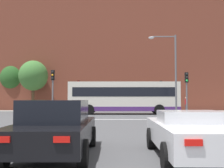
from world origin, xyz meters
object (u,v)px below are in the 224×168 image
street_lamp_junction (171,66)px  pedestrian_waiting (186,103)px  car_roadster_right (191,133)px  traffic_light_near_right (187,87)px  pedestrian_walking_east (165,103)px  car_saloon_left (56,127)px  bus_crossing_lead (124,97)px  traffic_light_far_right (161,91)px  traffic_light_near_left (53,86)px  traffic_light_far_left (78,90)px

street_lamp_junction → pedestrian_waiting: street_lamp_junction is taller
car_roadster_right → traffic_light_near_right: (3.64, 14.74, 1.82)m
traffic_light_near_right → pedestrian_walking_east: (0.72, 14.02, -1.50)m
car_saloon_left → bus_crossing_lead: size_ratio=0.43×
traffic_light_far_right → traffic_light_near_right: bearing=-90.3°
pedestrian_waiting → pedestrian_walking_east: size_ratio=1.08×
car_roadster_right → traffic_light_near_left: size_ratio=1.22×
street_lamp_junction → traffic_light_near_left: bearing=-164.2°
car_saloon_left → traffic_light_far_right: bearing=74.3°
traffic_light_far_right → pedestrian_waiting: traffic_light_far_right is taller
traffic_light_near_left → pedestrian_waiting: size_ratio=2.14×
pedestrian_walking_east → traffic_light_far_left: bearing=26.2°
car_saloon_left → street_lamp_junction: 18.67m
traffic_light_near_right → street_lamp_junction: 3.42m
traffic_light_far_left → traffic_light_near_right: bearing=-51.6°
pedestrian_waiting → pedestrian_walking_east: (-2.51, 0.99, -0.09)m
car_saloon_left → car_roadster_right: size_ratio=1.00×
traffic_light_near_left → traffic_light_far_left: traffic_light_far_left is taller
car_saloon_left → traffic_light_near_left: bearing=102.3°
traffic_light_far_right → traffic_light_far_left: bearing=-179.9°
traffic_light_near_right → pedestrian_waiting: (3.23, 13.04, -1.41)m
street_lamp_junction → traffic_light_far_left: bearing=133.0°
car_roadster_right → pedestrian_waiting: pedestrian_waiting is taller
car_saloon_left → pedestrian_waiting: bearing=68.4°
car_saloon_left → traffic_light_far_left: (-2.99, 27.30, 1.86)m
bus_crossing_lead → traffic_light_near_right: bearing=-142.6°
car_saloon_left → bus_crossing_lead: bus_crossing_lead is taller
car_roadster_right → pedestrian_waiting: size_ratio=2.60×
car_roadster_right → traffic_light_near_left: 16.31m
car_saloon_left → pedestrian_walking_east: size_ratio=2.81×
street_lamp_junction → pedestrian_waiting: size_ratio=4.06×
car_roadster_right → traffic_light_far_right: traffic_light_far_right is taller
car_saloon_left → traffic_light_near_left: size_ratio=1.22×
traffic_light_far_left → pedestrian_walking_east: bearing=5.8°
car_roadster_right → pedestrian_walking_east: size_ratio=2.80×
car_roadster_right → street_lamp_junction: size_ratio=0.64×
car_roadster_right → street_lamp_junction: (2.94, 17.44, 3.81)m
traffic_light_near_right → pedestrian_walking_east: traffic_light_near_right is taller
car_roadster_right → traffic_light_near_right: bearing=76.6°
car_saloon_left → traffic_light_far_left: traffic_light_far_left is taller
bus_crossing_lead → traffic_light_far_right: bearing=-35.9°
traffic_light_near_right → pedestrian_waiting: 13.51m
car_roadster_right → traffic_light_far_left: traffic_light_far_left is taller
bus_crossing_lead → street_lamp_junction: street_lamp_junction is taller
car_saloon_left → bus_crossing_lead: bearing=82.5°
traffic_light_far_right → traffic_light_near_right: 12.94m
traffic_light_near_right → pedestrian_walking_east: 14.12m
bus_crossing_lead → pedestrian_waiting: bearing=-49.6°
pedestrian_waiting → car_roadster_right: bearing=18.6°
car_saloon_left → traffic_light_far_left: 27.53m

